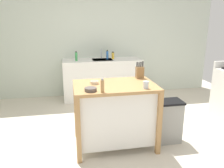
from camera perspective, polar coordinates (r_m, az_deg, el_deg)
ground_plane at (r=3.36m, az=2.74°, el=-15.20°), size 6.52×6.52×0.00m
wall_back at (r=5.35m, az=-3.43°, el=11.15°), size 5.52×0.10×2.60m
kitchen_island at (r=3.16m, az=0.69°, el=-7.05°), size 1.10×0.74×0.90m
knife_block at (r=3.36m, az=7.03°, el=3.01°), size 0.11×0.09×0.25m
bowl_stoneware_deep at (r=3.05m, az=-4.47°, el=0.41°), size 0.11×0.11×0.04m
bowl_ceramic_small at (r=2.74m, az=-5.44°, el=-1.35°), size 0.15×0.15×0.04m
drinking_cup at (r=2.86m, az=8.57°, el=-0.23°), size 0.07×0.07×0.09m
pepper_grinder at (r=2.67m, az=-2.44°, el=-0.42°), size 0.04×0.04×0.18m
trash_bin at (r=3.43m, az=14.09°, el=-9.06°), size 0.36×0.28×0.63m
sink_counter at (r=5.15m, az=-2.43°, el=1.37°), size 1.75×0.60×0.89m
sink_faucet at (r=5.18m, az=-2.73°, el=7.70°), size 0.02×0.02×0.22m
bottle_spray_cleaner at (r=5.10m, az=0.22°, el=7.19°), size 0.06×0.06×0.17m
bottle_dish_soap at (r=5.06m, az=-1.20°, el=7.35°), size 0.05×0.05×0.21m
bottle_hand_soap at (r=4.90m, az=-9.04°, el=6.89°), size 0.05×0.05×0.21m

